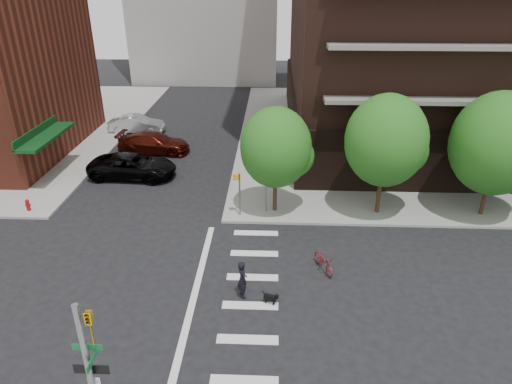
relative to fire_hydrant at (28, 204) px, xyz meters
name	(u,v)px	position (x,y,z in m)	size (l,w,h in m)	color
ground	(181,304)	(10.50, -7.80, -0.55)	(120.00, 120.00, 0.00)	black
sidewalk_ne	(464,134)	(31.00, 15.70, -0.48)	(39.00, 33.00, 0.15)	gray
crosswalk	(232,305)	(12.71, -7.80, -0.55)	(3.85, 13.00, 0.01)	silver
tree_a	(276,148)	(14.50, 0.70, 3.49)	(4.00, 4.00, 5.90)	#301E11
tree_b	(386,141)	(20.50, 0.70, 3.99)	(4.50, 4.50, 6.65)	#301E11
tree_c	(497,144)	(26.50, 0.70, 3.89)	(5.00, 5.00, 6.80)	#301E11
pedestrian_signal	(245,187)	(12.82, 0.12, 1.30)	(2.18, 0.67, 2.60)	slate
fire_hydrant	(28,204)	(0.00, 0.00, 0.00)	(0.24, 0.24, 0.73)	#A50C0C
parked_car_black	(133,166)	(4.72, 5.39, 0.27)	(5.90, 2.72, 1.64)	black
parked_car_maroon	(154,143)	(5.00, 10.21, 0.25)	(5.54, 2.25, 1.61)	#430E08
parked_car_silver	(137,124)	(2.30, 15.02, 0.23)	(4.77, 1.66, 1.57)	#BABDC2
scooter	(324,261)	(16.85, -5.05, -0.07)	(0.64, 1.82, 0.96)	maroon
dog_walker	(242,279)	(13.13, -7.17, 0.34)	(0.43, 0.65, 1.79)	black
dog	(271,297)	(14.38, -7.65, -0.21)	(0.65, 0.37, 0.55)	black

